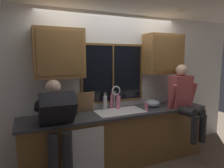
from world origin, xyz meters
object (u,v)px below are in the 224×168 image
(knife_block, at_px, (73,108))
(bottle_green_glass, at_px, (118,102))
(soap_dispenser, at_px, (146,106))
(cutting_board, at_px, (85,102))
(bottle_tall_clear, at_px, (112,101))
(person_standing, at_px, (57,124))
(person_sitting_on_counter, at_px, (184,98))
(mixing_bowl, at_px, (152,103))
(bottle_amber_small, at_px, (105,102))

(knife_block, distance_m, bottle_green_glass, 0.81)
(soap_dispenser, bearing_deg, cutting_board, 160.14)
(bottle_tall_clear, bearing_deg, bottle_green_glass, -39.06)
(person_standing, height_order, person_sitting_on_counter, person_sitting_on_counter)
(person_sitting_on_counter, distance_m, bottle_green_glass, 1.16)
(mixing_bowl, bearing_deg, cutting_board, 171.20)
(person_standing, xyz_separation_m, knife_block, (0.29, 0.36, 0.09))
(person_standing, xyz_separation_m, bottle_tall_clear, (1.00, 0.52, 0.11))
(person_standing, height_order, mixing_bowl, person_standing)
(person_standing, bearing_deg, knife_block, 51.13)
(person_standing, relative_size, mixing_bowl, 5.58)
(soap_dispenser, height_order, bottle_tall_clear, bottle_tall_clear)
(knife_block, relative_size, mixing_bowl, 1.20)
(bottle_green_glass, bearing_deg, bottle_amber_small, 166.50)
(soap_dispenser, xyz_separation_m, bottle_amber_small, (-0.61, 0.34, 0.05))
(person_sitting_on_counter, relative_size, knife_block, 3.92)
(soap_dispenser, bearing_deg, bottle_amber_small, 150.63)
(person_standing, relative_size, cutting_board, 4.52)
(cutting_board, distance_m, soap_dispenser, 1.02)
(cutting_board, bearing_deg, mixing_bowl, -8.80)
(knife_block, xyz_separation_m, bottle_amber_small, (0.57, 0.14, 0.02))
(person_standing, xyz_separation_m, bottle_amber_small, (0.87, 0.50, 0.11))
(knife_block, bearing_deg, mixing_bowl, -1.95)
(person_sitting_on_counter, bearing_deg, person_standing, -179.63)
(person_standing, distance_m, mixing_bowl, 1.74)
(person_standing, relative_size, soap_dispenser, 8.03)
(person_sitting_on_counter, bearing_deg, mixing_bowl, 146.49)
(cutting_board, xyz_separation_m, bottle_green_glass, (0.57, -0.05, -0.04))
(mixing_bowl, xyz_separation_m, bottle_tall_clear, (-0.71, 0.20, 0.07))
(knife_block, bearing_deg, soap_dispenser, -10.00)
(soap_dispenser, xyz_separation_m, bottle_green_glass, (-0.39, 0.29, 0.05))
(knife_block, relative_size, bottle_tall_clear, 1.04)
(knife_block, relative_size, cutting_board, 0.97)
(cutting_board, bearing_deg, person_standing, -136.42)
(mixing_bowl, bearing_deg, person_sitting_on_counter, -33.51)
(mixing_bowl, relative_size, bottle_green_glass, 0.94)
(cutting_board, xyz_separation_m, soap_dispenser, (0.96, -0.35, -0.09))
(person_sitting_on_counter, bearing_deg, bottle_amber_small, 159.54)
(bottle_green_glass, bearing_deg, bottle_tall_clear, 140.94)
(person_sitting_on_counter, bearing_deg, knife_block, 169.43)
(cutting_board, xyz_separation_m, bottle_amber_small, (0.34, -0.00, -0.04))
(cutting_board, height_order, bottle_green_glass, cutting_board)
(person_standing, xyz_separation_m, mixing_bowl, (1.71, 0.32, 0.04))
(cutting_board, distance_m, bottle_green_glass, 0.57)
(soap_dispenser, bearing_deg, person_standing, -174.03)
(cutting_board, bearing_deg, bottle_green_glass, -5.50)
(bottle_green_glass, height_order, bottle_amber_small, bottle_amber_small)
(mixing_bowl, distance_m, bottle_tall_clear, 0.74)
(person_sitting_on_counter, distance_m, cutting_board, 1.72)
(cutting_board, bearing_deg, bottle_tall_clear, 2.42)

